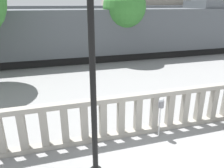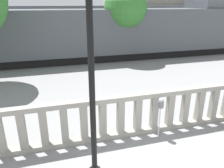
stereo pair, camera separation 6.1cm
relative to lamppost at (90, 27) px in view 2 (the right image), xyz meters
The scene contains 6 objects.
balustrade 3.52m from the lamppost, 40.81° to the left, with size 17.39×0.24×1.34m.
lamppost is the anchor object (origin of this frame).
parking_meter 3.47m from the lamppost, 26.35° to the left, with size 0.17×0.17×1.28m.
train_near 11.50m from the lamppost, 85.30° to the left, with size 25.18×3.17×4.06m.
train_far 21.87m from the lamppost, 74.55° to the left, with size 29.25×2.96×4.19m.
tree_left 11.29m from the lamppost, 67.44° to the left, with size 2.86×2.86×5.03m.
Camera 2 is at (-2.38, -2.82, 3.86)m, focal length 35.00 mm.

